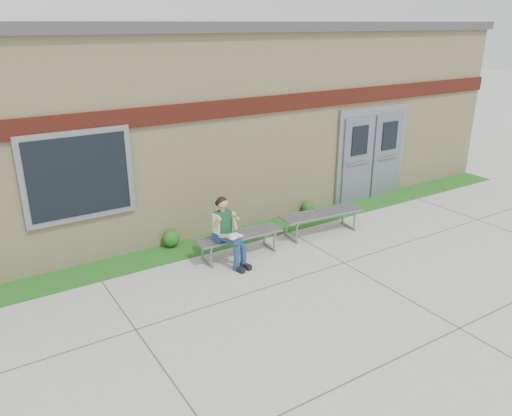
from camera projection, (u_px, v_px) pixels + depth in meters
ground at (319, 289)px, 8.35m from camera, size 80.00×80.00×0.00m
grass_strip at (240, 236)px, 10.40m from camera, size 16.00×0.80×0.02m
school_building at (169, 112)px, 12.34m from camera, size 16.20×6.22×4.20m
bench_left at (239, 239)px, 9.42m from camera, size 1.70×0.53×0.44m
bench_right at (321, 217)px, 10.42m from camera, size 1.84×0.66×0.47m
girl at (228, 230)px, 8.99m from camera, size 0.49×0.78×1.28m
shrub_mid at (171, 239)px, 9.82m from camera, size 0.34×0.34×0.34m
shrub_east at (308, 207)px, 11.54m from camera, size 0.29×0.29×0.29m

